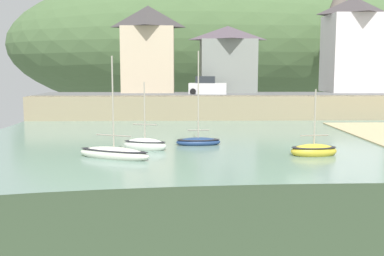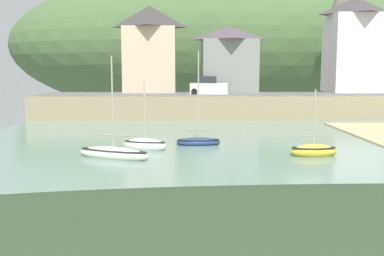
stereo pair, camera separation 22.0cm
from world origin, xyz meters
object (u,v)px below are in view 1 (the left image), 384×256
Objects in this scene: waterfront_building_right at (353,44)px; rowboat_small_beached at (114,153)px; fishing_boat_green at (314,151)px; dinghy_open_wooden at (198,141)px; church_with_spire at (338,35)px; parked_car_near_slipway at (207,87)px; mooring_buoy at (143,143)px; waterfront_building_centre at (228,59)px; sailboat_white_hull at (145,145)px; waterfront_building_left at (148,48)px.

waterfront_building_right is 1.82× the size of rowboat_small_beached.
dinghy_open_wooden is at bearing 144.20° from fishing_boat_green.
church_with_spire is 3.18× the size of parked_car_near_slipway.
waterfront_building_centre is at bearing 71.11° from mooring_buoy.
waterfront_building_centre is 1.27× the size of rowboat_small_beached.
rowboat_small_beached reaches higher than sailboat_white_hull.
waterfront_building_left reaches higher than mooring_buoy.
parked_car_near_slipway is (-17.08, -8.50, -6.18)m from church_with_spire.
waterfront_building_right is at bearing 64.94° from sailboat_white_hull.
dinghy_open_wooden reaches higher than parked_car_near_slipway.
sailboat_white_hull is at bearing -97.51° from parked_car_near_slipway.
dinghy_open_wooden is (-19.30, -24.01, -7.80)m from waterfront_building_right.
sailboat_white_hull is at bearing -154.93° from dinghy_open_wooden.
dinghy_open_wooden is (3.52, 1.90, -0.07)m from sailboat_white_hull.
waterfront_building_centre is at bearing 180.00° from waterfront_building_right.
fishing_boat_green is 24.33m from parked_car_near_slipway.
dinghy_open_wooden reaches higher than rowboat_small_beached.
fishing_boat_green is at bearing -67.21° from waterfront_building_left.
waterfront_building_centre is 1.19× the size of dinghy_open_wooden.
parked_car_near_slipway is at bearing 97.62° from rowboat_small_beached.
waterfront_building_right is 38.52m from rowboat_small_beached.
church_with_spire reaches higher than sailboat_white_hull.
sailboat_white_hull is 10.08× the size of mooring_buoy.
waterfront_building_centre is 25.97m from mooring_buoy.
sailboat_white_hull is (-7.89, -25.91, -6.02)m from waterfront_building_centre.
fishing_boat_green is 11.44m from mooring_buoy.
rowboat_small_beached is 25.38m from parked_car_near_slipway.
dinghy_open_wooden is at bearing 44.68° from sailboat_white_hull.
waterfront_building_right is 4.25m from church_with_spire.
parked_car_near_slipway is at bearing -165.64° from waterfront_building_right.
waterfront_building_left is 2.36× the size of parked_car_near_slipway.
sailboat_white_hull is 22.23m from parked_car_near_slipway.
waterfront_building_right is 1.71× the size of dinghy_open_wooden.
parked_car_near_slipway is at bearing 74.11° from mooring_buoy.
waterfront_building_right is 35.38m from sailboat_white_hull.
mooring_buoy is (1.19, -23.86, -7.39)m from waterfront_building_left.
parked_car_near_slipway is at bearing -33.88° from waterfront_building_left.
parked_car_near_slipway is 9.38× the size of mooring_buoy.
waterfront_building_right is 18.79m from parked_car_near_slipway.
church_with_spire reaches higher than dinghy_open_wooden.
waterfront_building_left reaches higher than fishing_boat_green.
waterfront_building_left is 0.90× the size of waterfront_building_right.
mooring_buoy is at bearing -129.04° from church_with_spire.
dinghy_open_wooden is at bearing -78.28° from waterfront_building_left.
rowboat_small_beached is at bearing -90.26° from waterfront_building_left.
rowboat_small_beached is (-9.48, -28.77, -6.04)m from waterfront_building_centre.
fishing_boat_green is at bearing -110.45° from church_with_spire.
mooring_buoy is at bearing -87.15° from waterfront_building_left.
waterfront_building_right is 31.78m from dinghy_open_wooden.
dinghy_open_wooden is (-18.80, -28.01, -9.13)m from church_with_spire.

